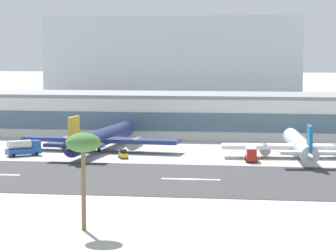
% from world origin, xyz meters
% --- Properties ---
extents(ground_plane, '(1400.00, 1400.00, 0.00)m').
position_xyz_m(ground_plane, '(0.00, 0.00, 0.00)').
color(ground_plane, '#B2AFA8').
extents(runway_strip, '(800.00, 39.90, 0.08)m').
position_xyz_m(runway_strip, '(0.00, 0.42, 0.04)').
color(runway_strip, '#38383A').
rests_on(runway_strip, ground_plane).
extents(runway_centreline_dash_4, '(12.00, 1.20, 0.01)m').
position_xyz_m(runway_centreline_dash_4, '(0.14, 0.42, 0.09)').
color(runway_centreline_dash_4, white).
rests_on(runway_centreline_dash_4, runway_strip).
extents(terminal_building, '(143.69, 27.42, 12.76)m').
position_xyz_m(terminal_building, '(-5.18, 81.90, 6.38)').
color(terminal_building, silver).
rests_on(terminal_building, ground_plane).
extents(distant_hotel_block, '(113.25, 31.63, 40.11)m').
position_xyz_m(distant_hotel_block, '(-30.30, 199.94, 20.06)').
color(distant_hotel_block, '#A8B2BC').
rests_on(distant_hotel_block, ground_plane).
extents(airliner_gold_tail_gate_1, '(41.55, 50.97, 10.65)m').
position_xyz_m(airliner_gold_tail_gate_1, '(-27.98, 39.93, 3.39)').
color(airliner_gold_tail_gate_1, navy).
rests_on(airliner_gold_tail_gate_1, ground_plane).
extents(airliner_blue_tail_gate_2, '(38.31, 45.70, 9.55)m').
position_xyz_m(airliner_blue_tail_gate_2, '(22.65, 35.43, 3.04)').
color(airliner_blue_tail_gate_2, silver).
rests_on(airliner_blue_tail_gate_2, ground_plane).
extents(service_baggage_tug_0, '(2.89, 3.58, 2.20)m').
position_xyz_m(service_baggage_tug_0, '(-19.50, 28.85, 1.05)').
color(service_baggage_tug_0, gold).
rests_on(service_baggage_tug_0, ground_plane).
extents(service_box_truck_1, '(3.24, 6.23, 3.25)m').
position_xyz_m(service_box_truck_1, '(11.15, 27.92, 1.79)').
color(service_box_truck_1, '#B2231E').
rests_on(service_box_truck_1, ground_plane).
extents(service_fuel_truck_2, '(8.21, 7.42, 3.95)m').
position_xyz_m(service_fuel_truck_2, '(-44.74, 29.82, 2.03)').
color(service_fuel_truck_2, '#23569E').
rests_on(service_fuel_truck_2, ground_plane).
extents(palm_tree_1, '(5.14, 5.14, 14.32)m').
position_xyz_m(palm_tree_1, '(-10.06, -46.69, 12.47)').
color(palm_tree_1, brown).
rests_on(palm_tree_1, ground_plane).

